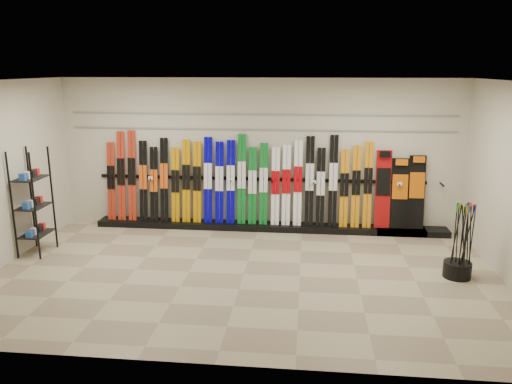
# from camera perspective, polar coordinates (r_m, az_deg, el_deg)

# --- Properties ---
(floor) EXTENTS (8.00, 8.00, 0.00)m
(floor) POSITION_cam_1_polar(r_m,az_deg,el_deg) (8.04, -1.42, -9.36)
(floor) COLOR gray
(floor) RESTS_ON ground
(back_wall) EXTENTS (8.00, 0.00, 8.00)m
(back_wall) POSITION_cam_1_polar(r_m,az_deg,el_deg) (10.00, 0.36, 4.32)
(back_wall) COLOR beige
(back_wall) RESTS_ON floor
(ceiling) EXTENTS (8.00, 8.00, 0.00)m
(ceiling) POSITION_cam_1_polar(r_m,az_deg,el_deg) (7.38, -1.56, 12.55)
(ceiling) COLOR silver
(ceiling) RESTS_ON back_wall
(ski_rack_base) EXTENTS (8.00, 0.40, 0.12)m
(ski_rack_base) POSITION_cam_1_polar(r_m,az_deg,el_deg) (10.12, 1.49, -3.98)
(ski_rack_base) COLOR black
(ski_rack_base) RESTS_ON floor
(skis) EXTENTS (5.37, 0.25, 1.83)m
(skis) POSITION_cam_1_polar(r_m,az_deg,el_deg) (10.01, -2.37, 1.09)
(skis) COLOR #AD2A16
(skis) RESTS_ON ski_rack_base
(snowboards) EXTENTS (0.95, 0.23, 1.52)m
(snowboards) POSITION_cam_1_polar(r_m,az_deg,el_deg) (10.11, 16.09, 0.03)
(snowboards) COLOR #990C0C
(snowboards) RESTS_ON ski_rack_base
(accessory_rack) EXTENTS (0.40, 0.60, 1.86)m
(accessory_rack) POSITION_cam_1_polar(r_m,az_deg,el_deg) (9.46, -24.14, -1.05)
(accessory_rack) COLOR black
(accessory_rack) RESTS_ON floor
(pole_bin) EXTENTS (0.43, 0.43, 0.25)m
(pole_bin) POSITION_cam_1_polar(r_m,az_deg,el_deg) (8.49, 22.00, -8.22)
(pole_bin) COLOR black
(pole_bin) RESTS_ON floor
(ski_poles) EXTENTS (0.35, 0.31, 1.18)m
(ski_poles) POSITION_cam_1_polar(r_m,az_deg,el_deg) (8.30, 22.60, -5.19)
(ski_poles) COLOR black
(ski_poles) RESTS_ON pole_bin
(slatwall_rail_0) EXTENTS (7.60, 0.02, 0.03)m
(slatwall_rail_0) POSITION_cam_1_polar(r_m,az_deg,el_deg) (9.91, 0.35, 7.15)
(slatwall_rail_0) COLOR gray
(slatwall_rail_0) RESTS_ON back_wall
(slatwall_rail_1) EXTENTS (7.60, 0.02, 0.03)m
(slatwall_rail_1) POSITION_cam_1_polar(r_m,az_deg,el_deg) (9.88, 0.35, 8.88)
(slatwall_rail_1) COLOR gray
(slatwall_rail_1) RESTS_ON back_wall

